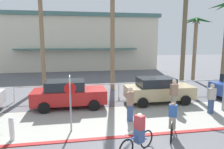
# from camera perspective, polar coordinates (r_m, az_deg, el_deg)

# --- Properties ---
(ground_plane) EXTENTS (80.00, 80.00, 0.00)m
(ground_plane) POSITION_cam_1_polar(r_m,az_deg,el_deg) (16.54, -3.28, -5.00)
(ground_plane) COLOR #5B5B60
(sidewalk_strip) EXTENTS (44.00, 4.00, 0.02)m
(sidewalk_strip) POSITION_cam_1_polar(r_m,az_deg,el_deg) (11.07, 0.33, -12.26)
(sidewalk_strip) COLOR #9E9E93
(sidewalk_strip) RESTS_ON ground
(curb_paint) EXTENTS (44.00, 0.24, 0.03)m
(curb_paint) POSITION_cam_1_polar(r_m,az_deg,el_deg) (9.27, 2.65, -16.69)
(curb_paint) COLOR maroon
(curb_paint) RESTS_ON ground
(building_backdrop) EXTENTS (22.84, 10.67, 7.72)m
(building_backdrop) POSITION_cam_1_polar(r_m,az_deg,el_deg) (32.56, -9.56, 8.80)
(building_backdrop) COLOR beige
(building_backdrop) RESTS_ON ground
(rail_fence) EXTENTS (21.58, 0.08, 1.04)m
(rail_fence) POSITION_cam_1_polar(r_m,az_deg,el_deg) (14.90, -2.63, -3.26)
(rail_fence) COLOR white
(rail_fence) RESTS_ON ground
(stop_sign_bike_lane) EXTENTS (0.52, 0.56, 2.56)m
(stop_sign_bike_lane) POSITION_cam_1_polar(r_m,az_deg,el_deg) (9.43, -11.39, -5.63)
(stop_sign_bike_lane) COLOR gray
(stop_sign_bike_lane) RESTS_ON ground
(bollard_3) EXTENTS (0.20, 0.20, 1.00)m
(bollard_3) POSITION_cam_1_polar(r_m,az_deg,el_deg) (9.71, -25.81, -13.18)
(bollard_3) COLOR white
(bollard_3) RESTS_ON ground
(palm_tree_1) EXTENTS (3.28, 3.07, 9.41)m
(palm_tree_1) POSITION_cam_1_polar(r_m,az_deg,el_deg) (19.44, -18.97, 16.32)
(palm_tree_1) COLOR #846B4C
(palm_tree_1) RESTS_ON ground
(palm_tree_3) EXTENTS (3.23, 2.99, 8.19)m
(palm_tree_3) POSITION_cam_1_polar(r_m,az_deg,el_deg) (18.38, 19.60, 14.74)
(palm_tree_3) COLOR brown
(palm_tree_3) RESTS_ON ground
(palm_tree_4) EXTENTS (3.49, 3.03, 6.40)m
(palm_tree_4) POSITION_cam_1_polar(r_m,az_deg,el_deg) (22.95, 22.05, 10.79)
(palm_tree_4) COLOR #846B4C
(palm_tree_4) RESTS_ON ground
(car_red_1) EXTENTS (4.40, 2.02, 1.69)m
(car_red_1) POSITION_cam_1_polar(r_m,az_deg,el_deg) (13.01, -11.82, -5.18)
(car_red_1) COLOR red
(car_red_1) RESTS_ON ground
(car_tan_2) EXTENTS (4.40, 2.02, 1.69)m
(car_tan_2) POSITION_cam_1_polar(r_m,az_deg,el_deg) (14.05, 12.55, -4.13)
(car_tan_2) COLOR tan
(car_tan_2) RESTS_ON ground
(cyclist_blue_0) EXTENTS (1.59, 0.99, 1.50)m
(cyclist_blue_0) POSITION_cam_1_polar(r_m,az_deg,el_deg) (7.98, 7.24, -15.82)
(cyclist_blue_0) COLOR black
(cyclist_blue_0) RESTS_ON ground
(cyclist_black_1) EXTENTS (0.93, 1.63, 1.50)m
(cyclist_black_1) POSITION_cam_1_polar(r_m,az_deg,el_deg) (9.45, 16.23, -12.04)
(cyclist_black_1) COLOR black
(cyclist_black_1) RESTS_ON ground
(pedestrian_0) EXTENTS (0.41, 0.33, 1.84)m
(pedestrian_0) POSITION_cam_1_polar(r_m,az_deg,el_deg) (12.78, 16.57, -5.66)
(pedestrian_0) COLOR gray
(pedestrian_0) RESTS_ON ground
(pedestrian_1) EXTENTS (0.41, 0.34, 1.71)m
(pedestrian_1) POSITION_cam_1_polar(r_m,az_deg,el_deg) (12.98, 25.55, -6.28)
(pedestrian_1) COLOR #384C7A
(pedestrian_1) RESTS_ON ground
(pedestrian_2) EXTENTS (0.44, 0.48, 1.79)m
(pedestrian_2) POSITION_cam_1_polar(r_m,az_deg,el_deg) (10.69, 5.02, -8.40)
(pedestrian_2) COLOR #384C7A
(pedestrian_2) RESTS_ON ground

